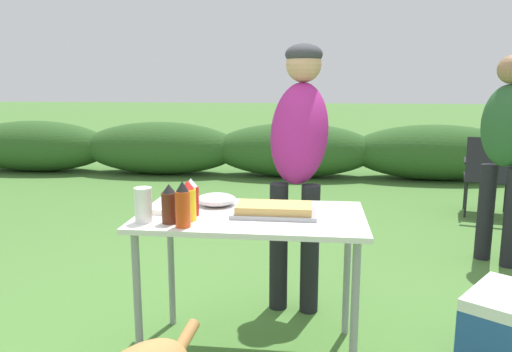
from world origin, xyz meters
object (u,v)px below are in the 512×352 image
(food_tray, at_px, (274,210))
(bbq_sauce_bottle, at_px, (169,205))
(hot_sauce_bottle, at_px, (183,205))
(folding_table, at_px, (251,229))
(paper_cup_stack, at_px, (143,205))
(mixing_bowl, at_px, (216,199))
(plate_stack, at_px, (170,208))
(standing_person_in_dark_puffer, at_px, (506,143))
(cooler_box, at_px, (505,324))
(ketchup_bottle, at_px, (191,198))
(camp_chair_green_behind_table, at_px, (489,172))
(standing_person_with_beanie, at_px, (299,144))
(mustard_bottle, at_px, (188,201))

(food_tray, bearing_deg, bbq_sauce_bottle, -158.08)
(food_tray, relative_size, hot_sauce_bottle, 1.97)
(folding_table, height_order, bbq_sauce_bottle, bbq_sauce_bottle)
(food_tray, bearing_deg, paper_cup_stack, -162.66)
(mixing_bowl, distance_m, paper_cup_stack, 0.44)
(plate_stack, bearing_deg, standing_person_in_dark_puffer, 35.58)
(mixing_bowl, distance_m, bbq_sauce_bottle, 0.39)
(food_tray, bearing_deg, cooler_box, 6.86)
(ketchup_bottle, height_order, camp_chair_green_behind_table, ketchup_bottle)
(standing_person_with_beanie, bearing_deg, plate_stack, -126.20)
(folding_table, distance_m, food_tray, 0.15)
(paper_cup_stack, bearing_deg, folding_table, 21.94)
(folding_table, bearing_deg, paper_cup_stack, -158.06)
(mixing_bowl, relative_size, bbq_sauce_bottle, 1.15)
(mixing_bowl, height_order, mustard_bottle, mustard_bottle)
(mixing_bowl, relative_size, cooler_box, 0.36)
(folding_table, distance_m, cooler_box, 1.37)
(bbq_sauce_bottle, bearing_deg, plate_stack, 106.46)
(plate_stack, xyz_separation_m, paper_cup_stack, (-0.06, -0.21, 0.07))
(plate_stack, height_order, mixing_bowl, mixing_bowl)
(plate_stack, distance_m, standing_person_with_beanie, 0.92)
(mustard_bottle, height_order, standing_person_with_beanie, standing_person_with_beanie)
(paper_cup_stack, relative_size, standing_person_in_dark_puffer, 0.10)
(mustard_bottle, xyz_separation_m, standing_person_with_beanie, (0.48, 0.79, 0.18))
(plate_stack, height_order, standing_person_with_beanie, standing_person_with_beanie)
(paper_cup_stack, bearing_deg, food_tray, 17.34)
(plate_stack, relative_size, camp_chair_green_behind_table, 0.25)
(bbq_sauce_bottle, bearing_deg, mixing_bowl, 67.69)
(food_tray, height_order, cooler_box, food_tray)
(food_tray, xyz_separation_m, bbq_sauce_bottle, (-0.46, -0.19, 0.06))
(plate_stack, bearing_deg, mustard_bottle, -49.00)
(paper_cup_stack, distance_m, camp_chair_green_behind_table, 4.01)
(plate_stack, height_order, ketchup_bottle, ketchup_bottle)
(food_tray, height_order, mustard_bottle, mustard_bottle)
(bbq_sauce_bottle, bearing_deg, standing_person_in_dark_puffer, 40.02)
(food_tray, xyz_separation_m, paper_cup_stack, (-0.59, -0.18, 0.05))
(plate_stack, xyz_separation_m, standing_person_with_beanie, (0.62, 0.64, 0.26))
(mixing_bowl, bearing_deg, food_tray, -27.72)
(ketchup_bottle, relative_size, camp_chair_green_behind_table, 0.22)
(food_tray, relative_size, mixing_bowl, 1.95)
(paper_cup_stack, relative_size, ketchup_bottle, 0.89)
(hot_sauce_bottle, bearing_deg, mixing_bowl, 80.59)
(ketchup_bottle, relative_size, standing_person_in_dark_puffer, 0.12)
(mixing_bowl, relative_size, hot_sauce_bottle, 1.01)
(folding_table, xyz_separation_m, bbq_sauce_bottle, (-0.35, -0.19, 0.16))
(ketchup_bottle, relative_size, cooler_box, 0.31)
(hot_sauce_bottle, relative_size, cooler_box, 0.36)
(food_tray, bearing_deg, mixing_bowl, 152.28)
(mustard_bottle, bearing_deg, standing_person_in_dark_puffer, 40.13)
(folding_table, distance_m, standing_person_in_dark_puffer, 2.31)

